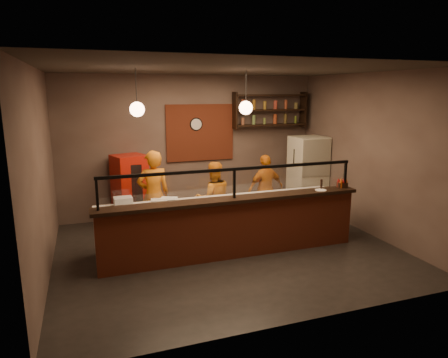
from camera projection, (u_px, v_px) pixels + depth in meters
name	position (u px, v px, depth m)	size (l,w,h in m)	color
floor	(228.00, 250.00, 7.30)	(6.00, 6.00, 0.00)	black
ceiling	(228.00, 69.00, 6.61)	(6.00, 6.00, 0.00)	#3B352E
wall_back	(192.00, 146.00, 9.26)	(6.00, 6.00, 0.00)	#6B584E
wall_left	(41.00, 175.00, 5.99)	(5.00, 5.00, 0.00)	#6B584E
wall_right	(370.00, 155.00, 7.92)	(5.00, 5.00, 0.00)	#6B584E
wall_front	(301.00, 200.00, 4.65)	(6.00, 6.00, 0.00)	#6B584E
brick_patch	(200.00, 133.00, 9.23)	(1.60, 0.04, 1.30)	#943A20
service_counter	(234.00, 229.00, 6.91)	(4.60, 0.25, 1.00)	#943A20
counter_ledge	(234.00, 200.00, 6.80)	(4.70, 0.37, 0.06)	black
worktop_cabinet	(224.00, 224.00, 7.39)	(4.60, 0.75, 0.85)	gray
worktop	(224.00, 201.00, 7.30)	(4.60, 0.75, 0.05)	silver
sneeze_guard	(234.00, 180.00, 6.73)	(4.50, 0.05, 0.52)	white
wall_shelving	(270.00, 110.00, 9.54)	(1.84, 0.28, 0.85)	black
wall_clock	(196.00, 124.00, 9.15)	(0.30, 0.30, 0.04)	black
pendant_left	(137.00, 109.00, 6.45)	(0.24, 0.24, 0.77)	black
pendant_right	(246.00, 108.00, 7.06)	(0.24, 0.24, 0.77)	black
cook_left	(154.00, 195.00, 7.74)	(0.64, 0.42, 1.74)	orange
cook_mid	(213.00, 199.00, 7.92)	(0.73, 0.57, 1.49)	orange
cook_right	(266.00, 189.00, 8.72)	(0.88, 0.37, 1.51)	orange
fridge	(308.00, 175.00, 9.46)	(0.75, 0.70, 1.81)	beige
red_cooler	(130.00, 189.00, 8.64)	(0.65, 0.59, 1.51)	#B4180C
pizza_dough	(250.00, 199.00, 7.34)	(0.49, 0.49, 0.01)	#F1E6CC
prep_tub_a	(159.00, 203.00, 6.80)	(0.27, 0.21, 0.13)	silver
prep_tub_b	(123.00, 202.00, 6.87)	(0.31, 0.24, 0.15)	silver
prep_tub_c	(169.00, 202.00, 6.88)	(0.28, 0.22, 0.14)	white
rolling_pin	(147.00, 206.00, 6.78)	(0.05, 0.05, 0.32)	yellow
condiment_caddy	(342.00, 185.00, 7.54)	(0.17, 0.13, 0.09)	black
pepper_mill	(321.00, 184.00, 7.38)	(0.04, 0.04, 0.19)	black
small_plate	(321.00, 190.00, 7.30)	(0.20, 0.20, 0.01)	white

